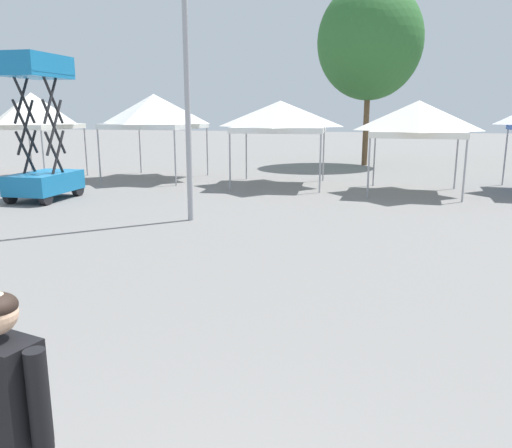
% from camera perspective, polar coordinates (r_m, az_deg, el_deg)
% --- Properties ---
extents(canopy_tent_behind_center, '(2.97, 2.97, 3.45)m').
position_cam_1_polar(canopy_tent_behind_center, '(22.65, -23.90, 11.58)').
color(canopy_tent_behind_center, '#9E9EA3').
rests_on(canopy_tent_behind_center, ground).
extents(canopy_tent_center, '(3.50, 3.50, 3.38)m').
position_cam_1_polar(canopy_tent_center, '(21.14, -11.41, 12.34)').
color(canopy_tent_center, '#9E9EA3').
rests_on(canopy_tent_center, ground).
extents(canopy_tent_behind_left, '(3.50, 3.50, 3.08)m').
position_cam_1_polar(canopy_tent_behind_left, '(18.82, 2.75, 12.01)').
color(canopy_tent_behind_left, '#9E9EA3').
rests_on(canopy_tent_behind_left, ground).
extents(canopy_tent_right_of_center, '(3.10, 3.10, 3.05)m').
position_cam_1_polar(canopy_tent_right_of_center, '(17.76, 17.79, 11.23)').
color(canopy_tent_right_of_center, '#9E9EA3').
rests_on(canopy_tent_right_of_center, ground).
extents(scissor_lift, '(1.48, 2.35, 4.35)m').
position_cam_1_polar(scissor_lift, '(17.02, -22.94, 6.85)').
color(scissor_lift, black).
rests_on(scissor_lift, ground).
extents(person_foreground, '(0.64, 0.33, 1.78)m').
position_cam_1_polar(person_foreground, '(3.25, -26.19, -19.42)').
color(person_foreground, '#33384C').
rests_on(person_foreground, ground).
extents(tree_behind_tents_center, '(5.14, 5.14, 8.90)m').
position_cam_1_polar(tree_behind_tents_center, '(26.96, 12.71, 19.43)').
color(tree_behind_tents_center, brown).
rests_on(tree_behind_tents_center, ground).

